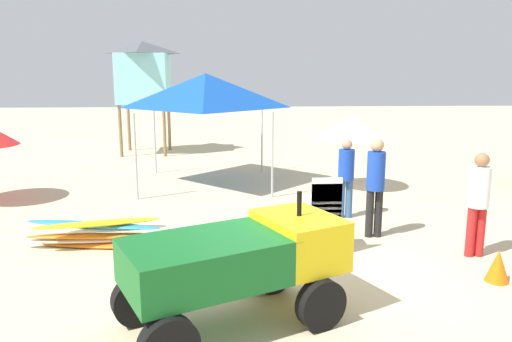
{
  "coord_description": "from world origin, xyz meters",
  "views": [
    {
      "loc": [
        -0.92,
        -6.6,
        2.84
      ],
      "look_at": [
        -0.34,
        2.21,
        1.12
      ],
      "focal_mm": 33.94,
      "sensor_mm": 36.0,
      "label": 1
    }
  ],
  "objects_px": {
    "lifeguard_near_center": "(346,173)",
    "popup_canopy": "(206,91)",
    "lifeguard_near_right": "(375,181)",
    "surfboard_pile": "(99,233)",
    "stacked_plastic_chairs": "(325,209)",
    "traffic_cone_near": "(498,266)",
    "beach_umbrella_left": "(350,127)",
    "utility_cart": "(240,260)",
    "lifeguard_tower": "(143,72)",
    "lifeguard_near_left": "(479,198)"
  },
  "relations": [
    {
      "from": "traffic_cone_near",
      "to": "stacked_plastic_chairs",
      "type": "bearing_deg",
      "value": 150.51
    },
    {
      "from": "surfboard_pile",
      "to": "lifeguard_near_left",
      "type": "xyz_separation_m",
      "value": [
        6.14,
        -0.85,
        0.73
      ]
    },
    {
      "from": "stacked_plastic_chairs",
      "to": "popup_canopy",
      "type": "xyz_separation_m",
      "value": [
        -2.07,
        5.41,
        1.74
      ]
    },
    {
      "from": "surfboard_pile",
      "to": "stacked_plastic_chairs",
      "type": "bearing_deg",
      "value": -8.83
    },
    {
      "from": "surfboard_pile",
      "to": "lifeguard_near_right",
      "type": "distance_m",
      "value": 4.87
    },
    {
      "from": "traffic_cone_near",
      "to": "lifeguard_tower",
      "type": "bearing_deg",
      "value": 119.05
    },
    {
      "from": "lifeguard_tower",
      "to": "surfboard_pile",
      "type": "bearing_deg",
      "value": -85.62
    },
    {
      "from": "stacked_plastic_chairs",
      "to": "lifeguard_near_left",
      "type": "relative_size",
      "value": 0.77
    },
    {
      "from": "lifeguard_near_center",
      "to": "traffic_cone_near",
      "type": "distance_m",
      "value": 3.61
    },
    {
      "from": "beach_umbrella_left",
      "to": "lifeguard_near_right",
      "type": "bearing_deg",
      "value": -97.55
    },
    {
      "from": "surfboard_pile",
      "to": "traffic_cone_near",
      "type": "distance_m",
      "value": 6.23
    },
    {
      "from": "stacked_plastic_chairs",
      "to": "popup_canopy",
      "type": "distance_m",
      "value": 6.04
    },
    {
      "from": "surfboard_pile",
      "to": "lifeguard_near_right",
      "type": "xyz_separation_m",
      "value": [
        4.81,
        0.2,
        0.8
      ]
    },
    {
      "from": "popup_canopy",
      "to": "lifeguard_near_center",
      "type": "bearing_deg",
      "value": -49.35
    },
    {
      "from": "stacked_plastic_chairs",
      "to": "lifeguard_near_left",
      "type": "xyz_separation_m",
      "value": [
        2.39,
        -0.27,
        0.22
      ]
    },
    {
      "from": "lifeguard_near_right",
      "to": "popup_canopy",
      "type": "xyz_separation_m",
      "value": [
        -3.13,
        4.63,
        1.45
      ]
    },
    {
      "from": "stacked_plastic_chairs",
      "to": "lifeguard_near_right",
      "type": "bearing_deg",
      "value": 36.34
    },
    {
      "from": "utility_cart",
      "to": "beach_umbrella_left",
      "type": "distance_m",
      "value": 7.42
    },
    {
      "from": "lifeguard_near_left",
      "to": "beach_umbrella_left",
      "type": "bearing_deg",
      "value": 99.86
    },
    {
      "from": "lifeguard_near_center",
      "to": "utility_cart",
      "type": "bearing_deg",
      "value": -118.55
    },
    {
      "from": "lifeguard_near_center",
      "to": "traffic_cone_near",
      "type": "relative_size",
      "value": 3.49
    },
    {
      "from": "lifeguard_near_center",
      "to": "traffic_cone_near",
      "type": "bearing_deg",
      "value": -67.29
    },
    {
      "from": "surfboard_pile",
      "to": "lifeguard_near_right",
      "type": "relative_size",
      "value": 1.51
    },
    {
      "from": "lifeguard_near_left",
      "to": "lifeguard_near_right",
      "type": "distance_m",
      "value": 1.7
    },
    {
      "from": "lifeguard_near_center",
      "to": "popup_canopy",
      "type": "distance_m",
      "value": 4.74
    },
    {
      "from": "utility_cart",
      "to": "surfboard_pile",
      "type": "distance_m",
      "value": 3.65
    },
    {
      "from": "lifeguard_tower",
      "to": "lifeguard_near_right",
      "type": "bearing_deg",
      "value": -61.04
    },
    {
      "from": "popup_canopy",
      "to": "traffic_cone_near",
      "type": "height_order",
      "value": "popup_canopy"
    },
    {
      "from": "lifeguard_near_left",
      "to": "lifeguard_tower",
      "type": "distance_m",
      "value": 13.29
    },
    {
      "from": "stacked_plastic_chairs",
      "to": "utility_cart",
      "type": "bearing_deg",
      "value": -123.28
    },
    {
      "from": "surfboard_pile",
      "to": "lifeguard_near_left",
      "type": "bearing_deg",
      "value": -7.9
    },
    {
      "from": "lifeguard_near_left",
      "to": "popup_canopy",
      "type": "distance_m",
      "value": 7.38
    },
    {
      "from": "lifeguard_tower",
      "to": "traffic_cone_near",
      "type": "xyz_separation_m",
      "value": [
        6.75,
        -12.15,
        -2.76
      ]
    },
    {
      "from": "surfboard_pile",
      "to": "lifeguard_near_center",
      "type": "height_order",
      "value": "lifeguard_near_center"
    },
    {
      "from": "lifeguard_near_right",
      "to": "lifeguard_tower",
      "type": "relative_size",
      "value": 0.43
    },
    {
      "from": "utility_cart",
      "to": "beach_umbrella_left",
      "type": "relative_size",
      "value": 1.47
    },
    {
      "from": "popup_canopy",
      "to": "lifeguard_tower",
      "type": "height_order",
      "value": "lifeguard_tower"
    },
    {
      "from": "lifeguard_tower",
      "to": "beach_umbrella_left",
      "type": "relative_size",
      "value": 2.15
    },
    {
      "from": "popup_canopy",
      "to": "beach_umbrella_left",
      "type": "xyz_separation_m",
      "value": [
        3.63,
        -0.88,
        -0.88
      ]
    },
    {
      "from": "stacked_plastic_chairs",
      "to": "beach_umbrella_left",
      "type": "bearing_deg",
      "value": 71.0
    },
    {
      "from": "utility_cart",
      "to": "surfboard_pile",
      "type": "bearing_deg",
      "value": 129.53
    },
    {
      "from": "lifeguard_near_right",
      "to": "lifeguard_near_left",
      "type": "bearing_deg",
      "value": -38.32
    },
    {
      "from": "lifeguard_tower",
      "to": "traffic_cone_near",
      "type": "relative_size",
      "value": 8.83
    },
    {
      "from": "lifeguard_near_right",
      "to": "stacked_plastic_chairs",
      "type": "bearing_deg",
      "value": -143.66
    },
    {
      "from": "lifeguard_near_right",
      "to": "popup_canopy",
      "type": "distance_m",
      "value": 5.77
    },
    {
      "from": "lifeguard_near_left",
      "to": "lifeguard_tower",
      "type": "bearing_deg",
      "value": 121.82
    },
    {
      "from": "lifeguard_near_left",
      "to": "popup_canopy",
      "type": "relative_size",
      "value": 0.52
    },
    {
      "from": "lifeguard_near_right",
      "to": "beach_umbrella_left",
      "type": "distance_m",
      "value": 3.82
    },
    {
      "from": "lifeguard_near_center",
      "to": "popup_canopy",
      "type": "height_order",
      "value": "popup_canopy"
    },
    {
      "from": "lifeguard_near_center",
      "to": "surfboard_pile",
      "type": "bearing_deg",
      "value": -162.66
    }
  ]
}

